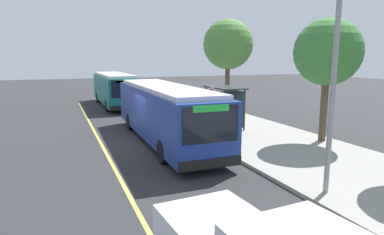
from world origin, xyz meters
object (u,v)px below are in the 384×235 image
transit_bus_second (115,88)px  waiting_bench (223,119)px  route_sign_post (212,104)px  transit_bus_main (164,111)px

transit_bus_second → waiting_bench: (13.12, 4.49, -0.98)m
transit_bus_second → route_sign_post: size_ratio=3.82×
transit_bus_main → waiting_bench: bearing=110.0°
transit_bus_second → route_sign_post: (15.30, 2.67, 0.34)m
waiting_bench → transit_bus_main: bearing=-70.0°
transit_bus_main → route_sign_post: size_ratio=4.23×
transit_bus_main → transit_bus_second: size_ratio=1.11×
transit_bus_main → waiting_bench: (-1.56, 4.27, -0.98)m
transit_bus_main → route_sign_post: same height
waiting_bench → route_sign_post: route_sign_post is taller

